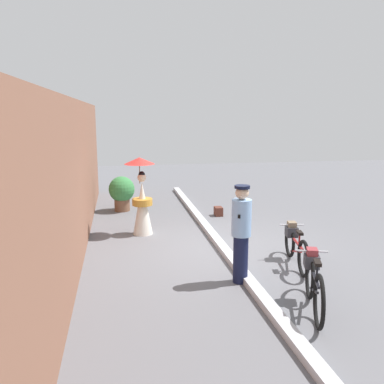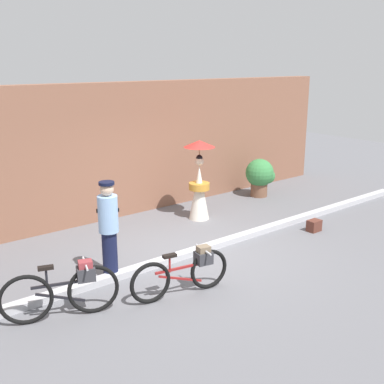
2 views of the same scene
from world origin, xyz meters
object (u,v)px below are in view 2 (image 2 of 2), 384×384
bicycle_far_side (65,290)px  person_officer (109,227)px  backpack_on_pavement (314,225)px  bicycle_near_officer (185,271)px  potted_plant_by_door (261,175)px  person_with_parasol (199,182)px

bicycle_far_side → person_officer: bearing=33.5°
bicycle_far_side → backpack_on_pavement: bicycle_far_side is taller
bicycle_near_officer → backpack_on_pavement: size_ratio=5.68×
bicycle_far_side → potted_plant_by_door: (6.98, 2.72, 0.15)m
bicycle_near_officer → person_with_parasol: bearing=47.1°
person_officer → backpack_on_pavement: (4.67, -0.77, -0.79)m
backpack_on_pavement → bicycle_far_side: bearing=-180.0°
person_officer → backpack_on_pavement: person_officer is taller
person_officer → backpack_on_pavement: bearing=-9.4°
bicycle_near_officer → backpack_on_pavement: bicycle_near_officer is taller
bicycle_near_officer → backpack_on_pavement: (4.04, 0.53, -0.27)m
bicycle_far_side → person_with_parasol: bearing=27.3°
bicycle_near_officer → person_officer: person_officer is taller
person_with_parasol → potted_plant_by_door: 2.63m
person_officer → person_with_parasol: (3.24, 1.50, -0.01)m
person_with_parasol → potted_plant_by_door: size_ratio=1.79×
person_with_parasol → bicycle_near_officer: bearing=-132.9°
person_officer → potted_plant_by_door: size_ratio=1.64×
bicycle_near_officer → bicycle_far_side: bicycle_far_side is taller
person_with_parasol → bicycle_far_side: bearing=-152.7°
bicycle_far_side → person_officer: person_officer is taller
person_with_parasol → person_officer: bearing=-155.1°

